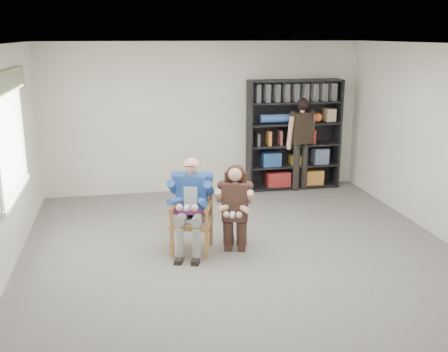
{
  "coord_description": "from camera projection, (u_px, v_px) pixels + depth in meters",
  "views": [
    {
      "loc": [
        -1.54,
        -6.16,
        2.92
      ],
      "look_at": [
        -0.2,
        0.6,
        1.05
      ],
      "focal_mm": 42.0,
      "sensor_mm": 36.0,
      "label": 1
    }
  ],
  "objects": [
    {
      "name": "floor",
      "position": [
        248.0,
        264.0,
        6.88
      ],
      "size": [
        6.0,
        7.0,
        0.01
      ],
      "primitive_type": "cube",
      "color": "#64625E",
      "rests_on": "ground"
    },
    {
      "name": "armchair",
      "position": [
        192.0,
        216.0,
        7.15
      ],
      "size": [
        0.74,
        0.73,
        1.03
      ],
      "primitive_type": null,
      "rotation": [
        0.0,
        0.0,
        -0.3
      ],
      "color": "#A66232",
      "rests_on": "floor"
    },
    {
      "name": "standing_man",
      "position": [
        301.0,
        145.0,
        9.95
      ],
      "size": [
        0.61,
        0.44,
        1.77
      ],
      "primitive_type": null,
      "rotation": [
        0.0,
        0.0,
        0.27
      ],
      "color": "black",
      "rests_on": "floor"
    },
    {
      "name": "seated_man",
      "position": [
        191.0,
        206.0,
        7.11
      ],
      "size": [
        0.79,
        0.94,
        1.34
      ],
      "primitive_type": null,
      "rotation": [
        0.0,
        0.0,
        -0.3
      ],
      "color": "navy",
      "rests_on": "floor"
    },
    {
      "name": "bookshelf",
      "position": [
        294.0,
        135.0,
        10.03
      ],
      "size": [
        1.8,
        0.38,
        2.1
      ],
      "primitive_type": null,
      "color": "black",
      "rests_on": "floor"
    },
    {
      "name": "kneeling_woman",
      "position": [
        235.0,
        210.0,
        7.12
      ],
      "size": [
        0.74,
        0.94,
        1.22
      ],
      "primitive_type": null,
      "rotation": [
        0.0,
        0.0,
        -0.3
      ],
      "color": "#38241C",
      "rests_on": "floor"
    },
    {
      "name": "room_shell",
      "position": [
        249.0,
        160.0,
        6.52
      ],
      "size": [
        6.0,
        7.0,
        2.8
      ],
      "primitive_type": null,
      "color": "silver",
      "rests_on": "ground"
    },
    {
      "name": "window_left",
      "position": [
        12.0,
        136.0,
        6.85
      ],
      "size": [
        0.16,
        2.0,
        1.75
      ],
      "primitive_type": null,
      "color": "white",
      "rests_on": "room_shell"
    }
  ]
}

